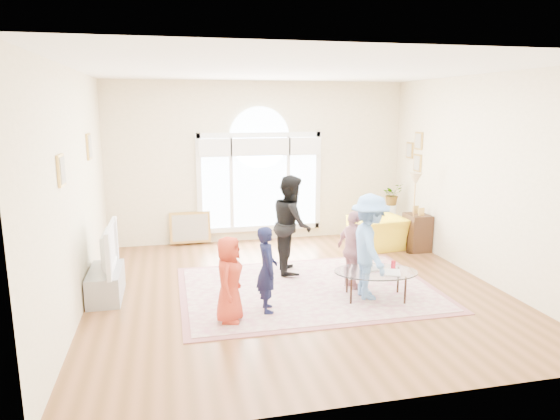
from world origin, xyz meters
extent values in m
plane|color=brown|center=(0.00, 0.00, 0.00)|extent=(6.00, 6.00, 0.00)
plane|color=beige|center=(0.00, 3.00, 1.60)|extent=(6.00, 0.00, 6.00)
plane|color=beige|center=(0.00, -3.00, 1.60)|extent=(6.00, 0.00, 6.00)
plane|color=beige|center=(-3.00, 0.00, 1.60)|extent=(0.00, 6.00, 6.00)
plane|color=beige|center=(3.00, 0.00, 1.60)|extent=(0.00, 6.00, 6.00)
plane|color=white|center=(0.00, 0.00, 3.20)|extent=(6.00, 6.00, 0.00)
cube|color=white|center=(0.00, 2.96, 0.25)|extent=(2.50, 0.08, 0.10)
cube|color=white|center=(0.00, 2.96, 2.15)|extent=(2.50, 0.08, 0.10)
cube|color=white|center=(-1.22, 2.96, 1.20)|extent=(0.10, 0.08, 2.00)
cube|color=white|center=(1.22, 2.96, 1.20)|extent=(0.10, 0.08, 2.00)
cube|color=#C6E2FF|center=(-0.90, 2.96, 1.20)|extent=(0.55, 0.02, 1.80)
cube|color=#C6E2FF|center=(0.90, 2.96, 1.20)|extent=(0.55, 0.02, 1.80)
cube|color=#C6E2FF|center=(0.00, 2.96, 1.20)|extent=(1.10, 0.02, 1.80)
cylinder|color=#C6E2FF|center=(0.00, 2.96, 2.10)|extent=(1.20, 0.02, 1.20)
cube|color=white|center=(-0.59, 2.95, 1.20)|extent=(0.07, 0.04, 1.80)
cube|color=white|center=(0.59, 2.95, 1.20)|extent=(0.07, 0.04, 1.80)
cube|color=white|center=(-0.90, 2.88, 1.92)|extent=(0.65, 0.12, 0.35)
cube|color=white|center=(0.00, 2.88, 1.92)|extent=(1.20, 0.12, 0.35)
cube|color=white|center=(0.90, 2.88, 1.92)|extent=(0.65, 0.12, 0.35)
cube|color=tan|center=(-2.98, 1.30, 2.10)|extent=(0.03, 0.34, 0.40)
cube|color=#ADA38E|center=(-2.96, 1.30, 2.10)|extent=(0.01, 0.28, 0.34)
cube|color=tan|center=(-2.98, -0.90, 2.00)|extent=(0.03, 0.30, 0.36)
cube|color=#ADA38E|center=(-2.96, -0.90, 2.00)|extent=(0.01, 0.24, 0.30)
cube|color=tan|center=(2.98, 2.05, 2.05)|extent=(0.03, 0.28, 0.34)
cube|color=#ADA38E|center=(2.96, 2.05, 2.05)|extent=(0.01, 0.22, 0.28)
cube|color=tan|center=(2.98, 2.05, 1.62)|extent=(0.03, 0.28, 0.34)
cube|color=#ADA38E|center=(2.96, 2.05, 1.62)|extent=(0.01, 0.22, 0.28)
cube|color=tan|center=(2.98, 2.40, 1.84)|extent=(0.03, 0.26, 0.32)
cube|color=#ADA38E|center=(2.96, 2.40, 1.84)|extent=(0.01, 0.20, 0.26)
cube|color=#BFB098|center=(0.18, -0.02, 0.01)|extent=(3.60, 2.60, 0.02)
cube|color=#915556|center=(0.18, -0.02, 0.01)|extent=(3.80, 2.80, 0.01)
cube|color=gray|center=(-2.75, 0.30, 0.21)|extent=(0.45, 1.00, 0.42)
imported|color=black|center=(-2.75, 0.30, 0.75)|extent=(0.15, 1.13, 0.65)
cube|color=#5AE5EB|center=(-2.66, 0.30, 0.75)|extent=(0.02, 0.93, 0.53)
ellipsoid|color=silver|center=(1.00, -0.61, 0.41)|extent=(1.31, 1.00, 0.02)
cylinder|color=black|center=(1.41, -0.48, 0.20)|extent=(0.03, 0.03, 0.40)
cylinder|color=black|center=(0.68, -0.32, 0.20)|extent=(0.03, 0.03, 0.40)
cylinder|color=black|center=(1.32, -0.90, 0.20)|extent=(0.03, 0.03, 0.40)
cylinder|color=black|center=(0.59, -0.74, 0.20)|extent=(0.03, 0.03, 0.40)
imported|color=#B2A58C|center=(0.86, -0.52, 0.43)|extent=(0.25, 0.31, 0.03)
imported|color=#B2A58C|center=(1.09, -0.72, 0.43)|extent=(0.31, 0.35, 0.02)
cylinder|color=red|center=(1.29, -0.57, 0.48)|extent=(0.07, 0.07, 0.12)
imported|color=yellow|center=(2.08, 1.79, 0.31)|extent=(1.05, 0.95, 0.62)
cube|color=black|center=(2.78, 1.55, 0.35)|extent=(0.40, 0.50, 0.70)
cylinder|color=black|center=(2.61, 1.40, 0.01)|extent=(0.20, 0.20, 0.02)
cylinder|color=#B18543|center=(2.61, 1.40, 0.68)|extent=(0.02, 0.02, 1.35)
cone|color=#CCB284|center=(2.61, 1.40, 1.40)|extent=(0.25, 0.25, 0.22)
cylinder|color=white|center=(2.70, 2.52, 0.35)|extent=(0.20, 0.20, 0.70)
imported|color=#33722D|center=(2.70, 2.52, 0.92)|extent=(0.48, 0.44, 0.45)
cube|color=tan|center=(-1.43, 2.90, 0.00)|extent=(0.80, 0.14, 0.62)
imported|color=#B83521|center=(-1.12, -0.92, 0.57)|extent=(0.52, 0.63, 1.11)
imported|color=#101435|center=(-0.59, -0.71, 0.60)|extent=(0.29, 0.43, 1.16)
imported|color=black|center=(0.12, 0.81, 0.82)|extent=(0.70, 0.85, 1.61)
imported|color=#CB8A93|center=(0.84, -0.15, 0.61)|extent=(0.48, 0.75, 1.18)
imported|color=#6295DC|center=(0.92, -0.55, 0.77)|extent=(0.64, 1.01, 1.50)
camera|label=1|loc=(-1.81, -6.88, 2.70)|focal=32.00mm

